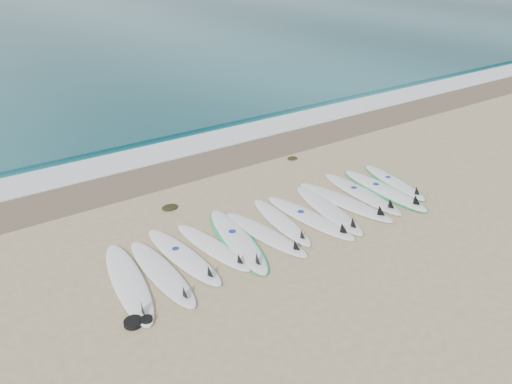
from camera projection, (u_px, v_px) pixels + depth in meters
ground at (285, 226)px, 11.20m from camera, size 120.00×120.00×0.00m
ocean at (5, 30)px, 35.09m from camera, size 120.00×55.00×0.03m
wet_sand_band at (198, 165)px, 14.21m from camera, size 120.00×1.80×0.01m
foam_band at (176, 149)px, 15.23m from camera, size 120.00×1.40×0.04m
wave_crest at (156, 134)px, 16.32m from camera, size 120.00×1.00×0.10m
surfboard_0 at (129, 283)px, 9.23m from camera, size 0.94×2.84×0.36m
surfboard_1 at (163, 274)px, 9.51m from camera, size 0.59×2.63×0.34m
surfboard_2 at (184, 257)px, 10.01m from camera, size 0.79×2.64×0.33m
surfboard_3 at (214, 247)px, 10.32m from camera, size 0.82×2.42×0.30m
surfboard_4 at (238, 240)px, 10.57m from camera, size 1.15×2.90×0.36m
surfboard_5 at (267, 235)px, 10.76m from camera, size 0.89×2.53×0.32m
surfboard_6 at (282, 222)px, 11.23m from camera, size 0.74×2.41×0.30m
surfboard_7 at (311, 218)px, 11.38m from camera, size 0.90×2.72×0.34m
surfboard_8 at (329, 210)px, 11.72m from camera, size 0.95×2.76×0.35m
surfboard_9 at (347, 202)px, 12.06m from camera, size 1.02×2.84×0.36m
surfboard_10 at (363, 194)px, 12.46m from camera, size 0.67×2.73×0.35m
surfboard_11 at (385, 190)px, 12.66m from camera, size 0.74×2.83×0.36m
surfboard_12 at (394, 182)px, 13.09m from camera, size 0.96×2.46×0.30m
seaweed_near at (170, 207)px, 11.89m from camera, size 0.40×0.31×0.08m
seaweed_far at (292, 158)px, 14.55m from camera, size 0.32×0.25×0.06m
leash_coil at (136, 322)px, 8.32m from camera, size 0.46×0.36×0.11m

